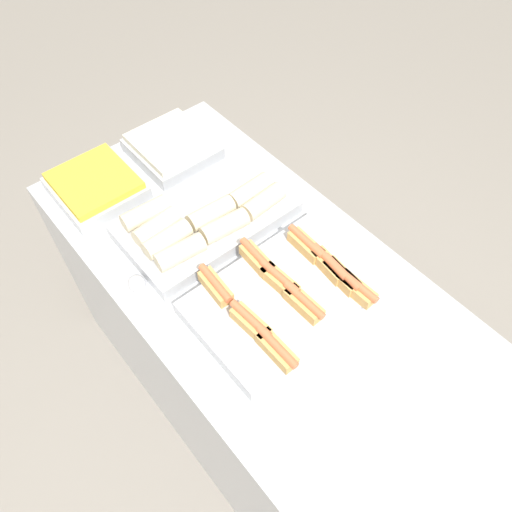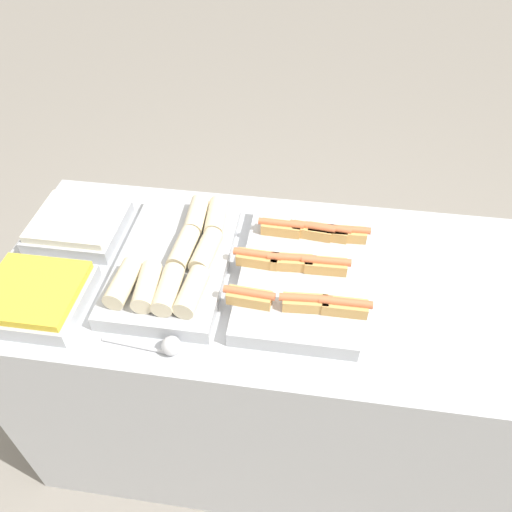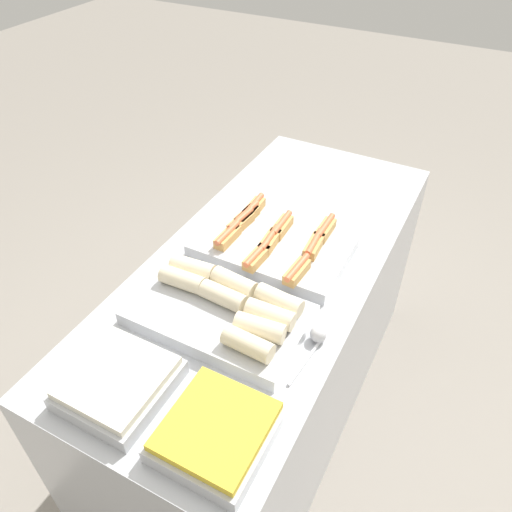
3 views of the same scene
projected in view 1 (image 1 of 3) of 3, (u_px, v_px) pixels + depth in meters
ground_plane at (270, 407)px, 2.21m from camera, size 12.00×12.00×0.00m
counter at (273, 361)px, 1.84m from camera, size 1.76×0.76×0.93m
tray_hotdogs at (287, 293)px, 1.42m from camera, size 0.40×0.54×0.10m
tray_wraps at (205, 219)px, 1.58m from camera, size 0.33×0.54×0.11m
tray_side_front at (96, 186)px, 1.68m from camera, size 0.28×0.26×0.07m
tray_side_back at (172, 147)px, 1.80m from camera, size 0.28×0.26×0.07m
serving_spoon_near at (135, 281)px, 1.46m from camera, size 0.22×0.05×0.05m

